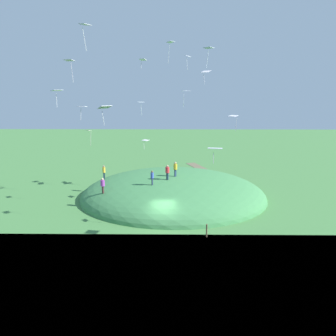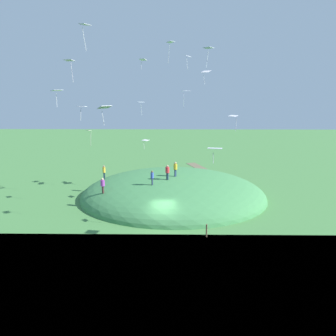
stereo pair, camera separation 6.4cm
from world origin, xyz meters
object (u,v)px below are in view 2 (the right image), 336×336
person_near_shore (175,167)px  person_with_child (104,170)px  kite_1 (186,92)px  kite_13 (85,26)px  kite_0 (82,107)px  person_on_hilltop (103,184)px  kite_8 (188,57)px  kite_10 (208,49)px  person_watching_kites (167,171)px  kite_3 (69,62)px  kite_12 (143,60)px  kite_15 (206,72)px  kite_7 (170,44)px  person_walking_path (152,176)px  kite_6 (215,149)px  kite_4 (57,91)px  kite_2 (141,103)px  kite_9 (105,108)px  mooring_post (207,231)px  kite_14 (145,141)px  kite_11 (233,117)px  kite_5 (89,132)px

person_near_shore → person_with_child: (2.87, 9.23, -1.12)m
kite_1 → kite_13: bearing=149.5°
kite_0 → person_on_hilltop: bearing=-1.2°
kite_8 → kite_13: (-13.92, 8.67, 1.13)m
kite_10 → person_watching_kites: bearing=22.2°
person_on_hilltop → kite_3: size_ratio=0.84×
kite_12 → kite_15: kite_12 is taller
kite_7 → person_with_child: bearing=64.8°
person_walking_path → kite_15: size_ratio=1.03×
kite_6 → kite_4: bearing=65.3°
kite_7 → kite_2: bearing=38.8°
person_walking_path → kite_4: 13.39m
person_walking_path → kite_9: bearing=167.5°
mooring_post → kite_12: bearing=31.6°
kite_12 → kite_14: bearing=-169.0°
kite_4 → kite_11: (-4.77, -16.62, -2.11)m
person_walking_path → kite_10: size_ratio=1.02×
person_with_child → kite_0: 15.09m
kite_3 → kite_6: kite_3 is taller
kite_12 → kite_1: bearing=-61.1°
person_on_hilltop → kite_6: (-9.44, -11.33, 5.74)m
person_with_child → kite_10: 22.05m
kite_2 → kite_12: bearing=-169.6°
kite_2 → kite_6: kite_2 is taller
person_on_hilltop → person_watching_kites: bearing=-117.8°
kite_0 → kite_7: kite_7 is taller
mooring_post → person_watching_kites: bearing=22.3°
kite_7 → kite_4: bearing=111.3°
kite_7 → mooring_post: size_ratio=1.82×
kite_7 → kite_14: bearing=90.5°
kite_12 → kite_15: 7.86m
person_with_child → kite_7: kite_7 is taller
kite_3 → kite_7: kite_7 is taller
person_watching_kites → mooring_post: bearing=156.4°
person_with_child → mooring_post: (-13.24, -12.05, -2.46)m
kite_6 → kite_15: bearing=-2.0°
kite_2 → kite_15: size_ratio=1.05×
kite_7 → kite_13: kite_13 is taller
kite_3 → kite_14: kite_3 is taller
kite_3 → kite_12: 9.11m
person_with_child → person_near_shore: bearing=157.6°
kite_1 → kite_14: (-4.29, 4.71, -5.44)m
kite_5 → kite_6: (-10.48, -12.84, 0.00)m
kite_10 → kite_15: (12.61, -1.04, -1.29)m
kite_4 → kite_8: (8.07, -13.20, 3.86)m
person_near_shore → kite_15: bearing=-1.2°
kite_6 → mooring_post: bearing=7.7°
kite_5 → kite_8: 14.64m
kite_1 → kite_0: bearing=142.3°
kite_13 → kite_14: 15.16m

